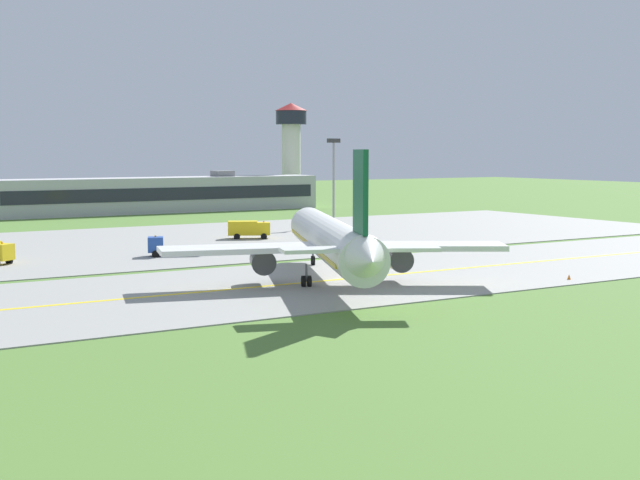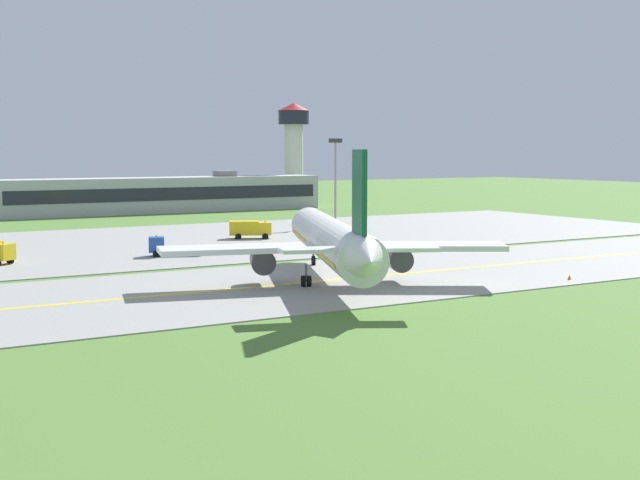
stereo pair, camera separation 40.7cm
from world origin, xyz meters
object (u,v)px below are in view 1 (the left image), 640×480
at_px(airplane_lead, 332,241).
at_px(service_truck_catering, 249,228).
at_px(control_tower, 291,143).
at_px(apron_light_mast, 334,170).
at_px(service_truck_baggage, 166,247).

xyz_separation_m(airplane_lead, service_truck_catering, (12.26, 42.24, -2.60)).
xyz_separation_m(control_tower, apron_light_mast, (-22.49, -54.81, -5.19)).
bearing_deg(control_tower, airplane_lead, -117.49).
bearing_deg(airplane_lead, control_tower, 62.51).
distance_m(service_truck_catering, apron_light_mast, 27.30).
bearing_deg(control_tower, service_truck_baggage, -127.58).
height_order(airplane_lead, control_tower, control_tower).
distance_m(airplane_lead, apron_light_mast, 65.68).
bearing_deg(apron_light_mast, service_truck_baggage, -146.32).
xyz_separation_m(airplane_lead, service_truck_baggage, (-5.56, 28.47, -2.95)).
bearing_deg(airplane_lead, apron_light_mast, 57.82).
bearing_deg(control_tower, service_truck_catering, -123.56).
xyz_separation_m(service_truck_baggage, control_tower, (62.92, 81.75, 13.33)).
xyz_separation_m(service_truck_baggage, service_truck_catering, (17.82, 13.77, 0.35)).
relative_size(airplane_lead, service_truck_catering, 6.01).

